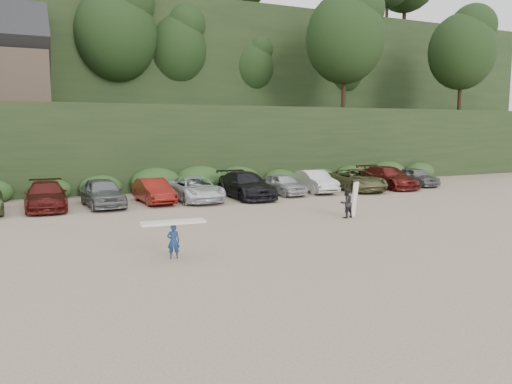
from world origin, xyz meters
name	(u,v)px	position (x,y,z in m)	size (l,w,h in m)	color
ground	(282,230)	(0.00, 0.00, 0.00)	(120.00, 120.00, 0.00)	tan
hillside_backdrop	(121,62)	(-0.26, 35.93, 11.22)	(90.00, 41.50, 28.00)	black
parked_cars	(203,188)	(-0.18, 10.02, 0.75)	(36.64, 5.94, 1.63)	#99999E
child_surfer	(173,233)	(-5.53, -2.65, 0.88)	(2.18, 0.72, 1.29)	navy
adult_surfer	(347,203)	(4.29, 1.28, 0.75)	(1.23, 0.67, 1.74)	black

